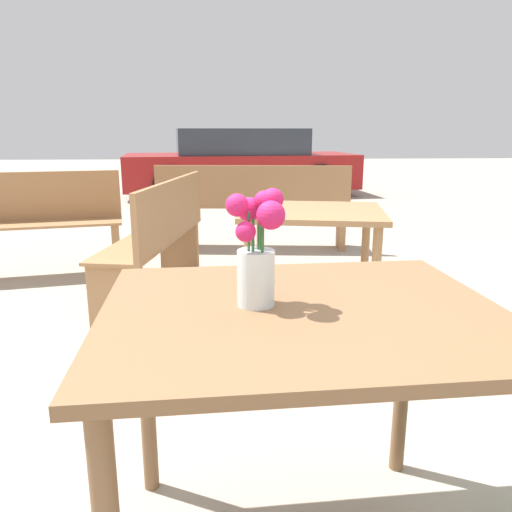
% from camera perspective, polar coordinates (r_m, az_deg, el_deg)
% --- Properties ---
extents(table_front, '(1.03, 0.87, 0.76)m').
position_cam_1_polar(table_front, '(1.28, 5.19, -10.14)').
color(table_front, brown).
rests_on(table_front, ground_plane).
extents(flower_vase, '(0.14, 0.15, 0.29)m').
position_cam_1_polar(flower_vase, '(1.22, 0.10, 0.24)').
color(flower_vase, silver).
rests_on(flower_vase, table_front).
extents(bench_near, '(1.46, 0.64, 0.85)m').
position_cam_1_polar(bench_near, '(4.50, -24.15, 3.61)').
color(bench_near, '#9E7047').
rests_on(bench_near, ground_plane).
extents(bench_middle, '(0.62, 1.56, 0.85)m').
position_cam_1_polar(bench_middle, '(3.60, -10.73, 2.31)').
color(bench_middle, '#9E7047').
rests_on(bench_middle, ground_plane).
extents(bench_far, '(1.94, 0.54, 0.85)m').
position_cam_1_polar(bench_far, '(5.02, -0.38, 6.10)').
color(bench_far, '#9E7047').
rests_on(bench_far, ground_plane).
extents(table_back, '(0.89, 0.83, 0.75)m').
position_cam_1_polar(table_back, '(2.88, 6.47, 2.78)').
color(table_back, '#9E7047').
rests_on(table_back, ground_plane).
extents(parked_car, '(4.36, 2.10, 1.21)m').
position_cam_1_polar(parked_car, '(9.44, -1.78, 10.54)').
color(parked_car, maroon).
rests_on(parked_car, ground_plane).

